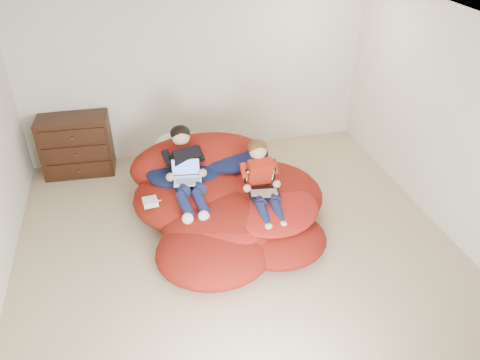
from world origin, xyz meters
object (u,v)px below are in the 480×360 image
object	(u,v)px
dresser	(77,145)
beanbag_pile	(225,199)
younger_boy	(262,179)
laptop_black	(262,185)
older_boy	(185,167)
laptop_white	(187,175)

from	to	relation	value
dresser	beanbag_pile	world-z (taller)	dresser
dresser	beanbag_pile	xyz separation A→B (m)	(1.81, -1.56, -0.18)
younger_boy	laptop_black	world-z (taller)	younger_boy
dresser	older_boy	bearing A→B (deg)	-45.53
older_boy	laptop_black	xyz separation A→B (m)	(0.84, -0.43, -0.12)
beanbag_pile	younger_boy	xyz separation A→B (m)	(0.39, -0.25, 0.39)
beanbag_pile	laptop_black	distance (m)	0.56
beanbag_pile	laptop_white	size ratio (longest dim) A/B	6.92
dresser	laptop_black	xyz separation A→B (m)	(2.20, -1.82, 0.14)
beanbag_pile	older_boy	xyz separation A→B (m)	(-0.45, 0.17, 0.44)
beanbag_pile	laptop_white	world-z (taller)	same
beanbag_pile	laptop_white	xyz separation A→B (m)	(-0.45, 0.08, 0.38)
dresser	laptop_black	size ratio (longest dim) A/B	2.41
laptop_black	beanbag_pile	bearing A→B (deg)	146.62
laptop_white	laptop_black	xyz separation A→B (m)	(0.84, -0.34, -0.06)
laptop_white	laptop_black	world-z (taller)	laptop_white
dresser	younger_boy	size ratio (longest dim) A/B	1.03
older_boy	laptop_white	xyz separation A→B (m)	(0.00, -0.09, -0.06)
older_boy	laptop_black	size ratio (longest dim) A/B	2.79
beanbag_pile	laptop_white	bearing A→B (deg)	169.44
laptop_black	dresser	bearing A→B (deg)	140.43
younger_boy	laptop_black	size ratio (longest dim) A/B	2.34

